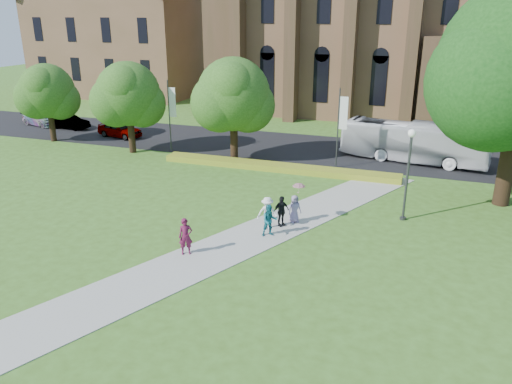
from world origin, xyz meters
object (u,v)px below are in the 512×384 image
at_px(car_0, 120,129).
at_px(car_2, 40,119).
at_px(streetlamp, 409,164).
at_px(tour_coach, 414,142).
at_px(car_1, 70,122).
at_px(pedestrian_0, 186,236).

xyz_separation_m(car_0, car_2, (-10.75, 1.71, -0.12)).
height_order(streetlamp, car_2, streetlamp).
bearing_deg(tour_coach, car_2, 97.63).
xyz_separation_m(streetlamp, car_2, (-37.34, 13.48, -2.63)).
height_order(car_0, car_1, car_0).
height_order(car_1, car_2, car_1).
bearing_deg(tour_coach, car_0, 100.63).
relative_size(car_0, car_1, 1.09).
height_order(car_0, car_2, car_0).
bearing_deg(pedestrian_0, tour_coach, 34.59).
xyz_separation_m(streetlamp, pedestrian_0, (-9.67, -7.99, -2.34)).
distance_m(streetlamp, car_0, 29.19).
bearing_deg(pedestrian_0, streetlamp, 9.24).
bearing_deg(tour_coach, pedestrian_0, 164.26).
distance_m(tour_coach, pedestrian_0, 22.49).
bearing_deg(car_1, tour_coach, -88.50).
xyz_separation_m(car_1, pedestrian_0, (23.71, -21.12, 0.26)).
relative_size(streetlamp, car_1, 1.27).
relative_size(streetlamp, tour_coach, 0.47).
relative_size(streetlamp, car_2, 1.18).
distance_m(tour_coach, car_0, 26.47).
xyz_separation_m(car_0, pedestrian_0, (16.92, -19.77, 0.17)).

